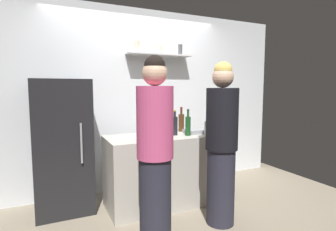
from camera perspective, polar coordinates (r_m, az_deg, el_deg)
ground_plane at (r=3.14m, az=1.14°, el=-22.13°), size 5.28×5.28×0.00m
back_wall_assembly at (r=3.94m, az=-6.76°, el=3.34°), size 4.80×0.32×2.60m
refrigerator at (r=3.42m, az=-21.54°, el=-6.13°), size 0.64×0.61×1.58m
counter at (r=3.48m, az=0.00°, el=-11.40°), size 1.55×0.65×0.88m
baking_pan at (r=3.56m, az=6.41°, el=-3.34°), size 0.34×0.24×0.05m
utensil_holder at (r=3.12m, az=-1.94°, el=-3.90°), size 0.12×0.12×0.23m
wine_bottle_pale_glass at (r=3.34m, az=8.41°, el=-2.62°), size 0.07×0.07×0.27m
wine_bottle_dark_glass at (r=3.37m, az=1.46°, el=-2.09°), size 0.07×0.07×0.32m
wine_bottle_amber_glass at (r=3.67m, az=2.86°, el=-1.39°), size 0.08×0.08×0.33m
wine_bottle_green_glass at (r=3.34m, az=4.29°, el=-2.11°), size 0.07×0.07×0.33m
water_bottle_plastic at (r=3.26m, az=-1.24°, el=-2.94°), size 0.09×0.09×0.21m
person_blonde at (r=2.92m, az=11.38°, el=-6.14°), size 0.34×0.34×1.75m
person_pink_top at (r=2.48m, az=-2.78°, el=-7.87°), size 0.34×0.34×1.77m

